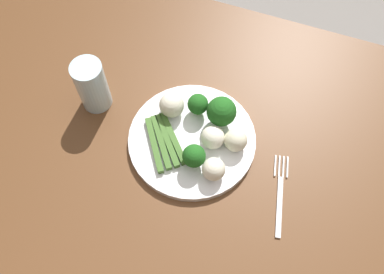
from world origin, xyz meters
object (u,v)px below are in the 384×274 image
(plate, at_px, (192,140))
(fork, at_px, (280,194))
(water_glass, at_px, (92,85))
(cauliflower_near_fork, at_px, (236,140))
(cauliflower_front, at_px, (213,169))
(dining_table, at_px, (213,189))
(broccoli_back, at_px, (221,112))
(broccoli_front_left, at_px, (194,156))
(cauliflower_outer_edge, at_px, (213,137))
(asparagus_bundle, at_px, (164,141))
(broccoli_left, at_px, (198,104))
(cauliflower_back_right, at_px, (172,105))

(plate, xyz_separation_m, fork, (0.20, -0.05, -0.01))
(fork, distance_m, water_glass, 0.43)
(cauliflower_near_fork, bearing_deg, plate, -170.84)
(plate, height_order, water_glass, water_glass)
(cauliflower_front, height_order, fork, cauliflower_front)
(dining_table, distance_m, broccoli_back, 0.20)
(broccoli_front_left, relative_size, cauliflower_outer_edge, 1.18)
(cauliflower_near_fork, bearing_deg, broccoli_back, 137.00)
(cauliflower_outer_edge, distance_m, cauliflower_near_fork, 0.04)
(asparagus_bundle, bearing_deg, cauliflower_front, 36.98)
(dining_table, bearing_deg, asparagus_bundle, 172.63)
(broccoli_back, distance_m, fork, 0.19)
(cauliflower_front, relative_size, water_glass, 0.37)
(broccoli_left, height_order, cauliflower_near_fork, broccoli_left)
(broccoli_front_left, bearing_deg, fork, 0.41)
(broccoli_back, relative_size, cauliflower_front, 1.62)
(broccoli_front_left, relative_size, cauliflower_front, 1.23)
(broccoli_back, height_order, cauliflower_near_fork, broccoli_back)
(dining_table, bearing_deg, cauliflower_near_fork, 69.73)
(cauliflower_outer_edge, xyz_separation_m, fork, (0.15, -0.05, -0.04))
(broccoli_left, bearing_deg, broccoli_front_left, -74.08)
(broccoli_front_left, bearing_deg, water_glass, 163.74)
(plate, bearing_deg, dining_table, -33.51)
(dining_table, bearing_deg, fork, -2.53)
(broccoli_left, xyz_separation_m, cauliflower_back_right, (-0.05, -0.02, -0.00))
(plate, height_order, fork, plate)
(broccoli_back, bearing_deg, broccoli_left, 171.95)
(broccoli_back, xyz_separation_m, cauliflower_near_fork, (0.04, -0.04, -0.02))
(fork, bearing_deg, broccoli_back, 44.54)
(water_glass, bearing_deg, broccoli_back, 7.01)
(cauliflower_back_right, bearing_deg, cauliflower_near_fork, -11.93)
(dining_table, distance_m, asparagus_bundle, 0.17)
(cauliflower_back_right, bearing_deg, cauliflower_outer_edge, -21.70)
(plate, height_order, cauliflower_outer_edge, cauliflower_outer_edge)
(cauliflower_near_fork, height_order, cauliflower_back_right, cauliflower_back_right)
(asparagus_bundle, bearing_deg, water_glass, -143.88)
(cauliflower_front, bearing_deg, water_glass, 164.39)
(plate, distance_m, cauliflower_outer_edge, 0.05)
(cauliflower_outer_edge, distance_m, fork, 0.17)
(cauliflower_near_fork, xyz_separation_m, fork, (0.11, -0.06, -0.04))
(dining_table, xyz_separation_m, cauliflower_back_right, (-0.12, 0.09, 0.15))
(dining_table, xyz_separation_m, cauliflower_front, (-0.00, -0.02, 0.15))
(broccoli_left, bearing_deg, water_glass, -169.41)
(dining_table, bearing_deg, broccoli_front_left, -170.51)
(broccoli_back, bearing_deg, water_glass, -172.99)
(broccoli_front_left, height_order, cauliflower_front, broccoli_front_left)
(plate, relative_size, cauliflower_near_fork, 5.60)
(broccoli_front_left, relative_size, water_glass, 0.46)
(fork, bearing_deg, dining_table, 75.56)
(cauliflower_back_right, distance_m, fork, 0.27)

